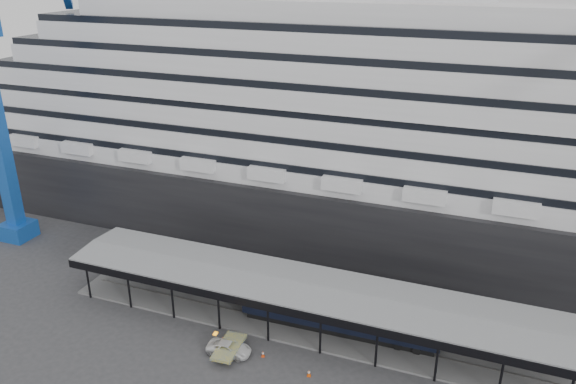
% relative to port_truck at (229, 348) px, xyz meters
% --- Properties ---
extents(ground, '(200.00, 200.00, 0.00)m').
position_rel_port_truck_xyz_m(ground, '(5.80, 2.51, -0.64)').
color(ground, '#343437').
rests_on(ground, ground).
extents(cruise_ship, '(130.00, 30.00, 43.90)m').
position_rel_port_truck_xyz_m(cruise_ship, '(5.84, 34.51, 17.71)').
color(cruise_ship, black).
rests_on(cruise_ship, ground).
extents(platform_canopy, '(56.00, 9.18, 5.30)m').
position_rel_port_truck_xyz_m(platform_canopy, '(5.80, 7.51, 1.72)').
color(platform_canopy, slate).
rests_on(platform_canopy, ground).
extents(crane_blue, '(22.63, 19.19, 47.60)m').
position_rel_port_truck_xyz_m(crane_blue, '(-39.32, 13.13, 19.32)').
color(crane_blue, '#1750AF').
rests_on(crane_blue, ground).
extents(port_truck, '(4.74, 2.42, 1.28)m').
position_rel_port_truck_xyz_m(port_truck, '(0.00, 0.00, 0.00)').
color(port_truck, silver).
rests_on(port_truck, ground).
extents(pullman_carriage, '(21.63, 3.34, 21.18)m').
position_rel_port_truck_xyz_m(pullman_carriage, '(9.47, 7.51, 1.94)').
color(pullman_carriage, black).
rests_on(pullman_carriage, ground).
extents(traffic_cone_left, '(0.44, 0.44, 0.81)m').
position_rel_port_truck_xyz_m(traffic_cone_left, '(-1.42, 1.34, -0.24)').
color(traffic_cone_left, red).
rests_on(traffic_cone_left, ground).
extents(traffic_cone_mid, '(0.44, 0.44, 0.67)m').
position_rel_port_truck_xyz_m(traffic_cone_mid, '(3.42, 0.80, -0.31)').
color(traffic_cone_mid, '#DE3D0C').
rests_on(traffic_cone_mid, ground).
extents(traffic_cone_right, '(0.48, 0.48, 0.76)m').
position_rel_port_truck_xyz_m(traffic_cone_right, '(8.74, -0.27, -0.26)').
color(traffic_cone_right, '#D94C0C').
rests_on(traffic_cone_right, ground).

